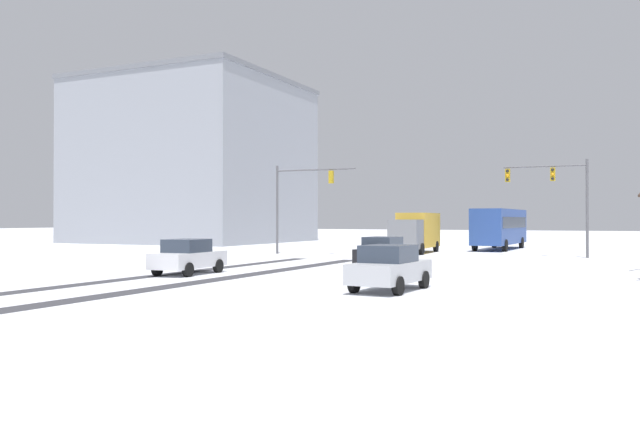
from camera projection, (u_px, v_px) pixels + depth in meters
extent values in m
cube|color=#38383D|center=(129.00, 279.00, 27.64)|extent=(0.98, 32.17, 0.01)
cube|color=#38383D|center=(198.00, 282.00, 26.11)|extent=(1.11, 32.17, 0.01)
cube|color=white|center=(588.00, 306.00, 18.55)|extent=(4.00, 32.17, 0.12)
cylinder|color=#56565B|center=(277.00, 210.00, 48.15)|extent=(0.18, 0.18, 6.50)
cylinder|color=#56565B|center=(315.00, 170.00, 46.91)|extent=(6.20, 0.26, 0.12)
cube|color=#B79319|center=(331.00, 177.00, 46.40)|extent=(0.33, 0.25, 0.90)
sphere|color=black|center=(332.00, 173.00, 46.55)|extent=(0.20, 0.20, 0.20)
sphere|color=orange|center=(332.00, 177.00, 46.55)|extent=(0.20, 0.20, 0.20)
sphere|color=black|center=(332.00, 181.00, 46.54)|extent=(0.20, 0.20, 0.20)
cylinder|color=#56565B|center=(587.00, 208.00, 42.75)|extent=(0.18, 0.18, 6.50)
cylinder|color=#56565B|center=(544.00, 166.00, 43.82)|extent=(5.32, 0.32, 0.12)
cube|color=#B79319|center=(553.00, 174.00, 43.61)|extent=(0.33, 0.25, 0.90)
sphere|color=black|center=(553.00, 170.00, 43.47)|extent=(0.20, 0.20, 0.20)
sphere|color=orange|center=(553.00, 174.00, 43.46)|extent=(0.20, 0.20, 0.20)
sphere|color=black|center=(553.00, 179.00, 43.46)|extent=(0.20, 0.20, 0.20)
cube|color=#B79319|center=(508.00, 175.00, 44.76)|extent=(0.33, 0.25, 0.90)
sphere|color=black|center=(507.00, 171.00, 44.62)|extent=(0.20, 0.20, 0.20)
sphere|color=orange|center=(507.00, 175.00, 44.62)|extent=(0.20, 0.20, 0.20)
sphere|color=black|center=(507.00, 180.00, 44.61)|extent=(0.20, 0.20, 0.20)
cube|color=black|center=(384.00, 255.00, 34.00)|extent=(1.91, 4.18, 0.70)
cube|color=#2D3847|center=(383.00, 243.00, 33.87)|extent=(1.66, 1.98, 0.60)
cylinder|color=black|center=(379.00, 260.00, 35.49)|extent=(0.25, 0.65, 0.64)
cylinder|color=black|center=(407.00, 261.00, 34.73)|extent=(0.25, 0.65, 0.64)
cylinder|color=black|center=(359.00, 263.00, 33.26)|extent=(0.25, 0.65, 0.64)
cylinder|color=black|center=(389.00, 264.00, 32.49)|extent=(0.25, 0.65, 0.64)
cube|color=silver|center=(189.00, 260.00, 30.01)|extent=(1.94, 4.19, 0.70)
cube|color=#2D3847|center=(187.00, 246.00, 29.88)|extent=(1.67, 1.99, 0.60)
cylinder|color=black|center=(189.00, 265.00, 31.49)|extent=(0.26, 0.65, 0.64)
cylinder|color=black|center=(218.00, 266.00, 30.88)|extent=(0.26, 0.65, 0.64)
cylinder|color=black|center=(157.00, 269.00, 29.13)|extent=(0.26, 0.65, 0.64)
cylinder|color=black|center=(188.00, 270.00, 28.53)|extent=(0.26, 0.65, 0.64)
cube|color=#B7BABF|center=(390.00, 272.00, 23.09)|extent=(1.92, 4.18, 0.70)
cube|color=#2D3847|center=(388.00, 254.00, 22.97)|extent=(1.66, 1.98, 0.60)
cylinder|color=black|center=(383.00, 278.00, 24.59)|extent=(0.25, 0.65, 0.64)
cylinder|color=black|center=(424.00, 280.00, 23.82)|extent=(0.25, 0.65, 0.64)
cylinder|color=black|center=(354.00, 284.00, 22.36)|extent=(0.25, 0.65, 0.64)
cylinder|color=black|center=(398.00, 286.00, 21.59)|extent=(0.25, 0.65, 0.64)
cube|color=#284793|center=(500.00, 227.00, 55.05)|extent=(2.83, 11.07, 2.90)
cube|color=#283342|center=(500.00, 222.00, 55.05)|extent=(2.84, 10.19, 0.90)
cylinder|color=black|center=(505.00, 246.00, 51.07)|extent=(0.33, 0.97, 0.96)
cylinder|color=black|center=(475.00, 245.00, 52.15)|extent=(0.33, 0.97, 0.96)
cylinder|color=black|center=(521.00, 243.00, 57.44)|extent=(0.33, 0.97, 0.96)
cylinder|color=black|center=(494.00, 242.00, 58.52)|extent=(0.33, 0.97, 0.96)
cube|color=slate|center=(406.00, 234.00, 46.43)|extent=(2.20, 2.30, 2.10)
cube|color=gold|center=(419.00, 230.00, 49.85)|extent=(2.44, 5.30, 2.60)
cylinder|color=black|center=(421.00, 249.00, 46.44)|extent=(0.32, 0.85, 0.84)
cylinder|color=black|center=(394.00, 248.00, 47.22)|extent=(0.32, 0.85, 0.84)
cylinder|color=black|center=(436.00, 246.00, 50.77)|extent=(0.32, 0.85, 0.84)
cylinder|color=black|center=(411.00, 246.00, 51.55)|extent=(0.32, 0.85, 0.84)
cube|color=#9399A3|center=(194.00, 165.00, 74.19)|extent=(21.52, 20.41, 17.56)
cube|color=slate|center=(194.00, 85.00, 74.27)|extent=(21.82, 20.71, 0.50)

